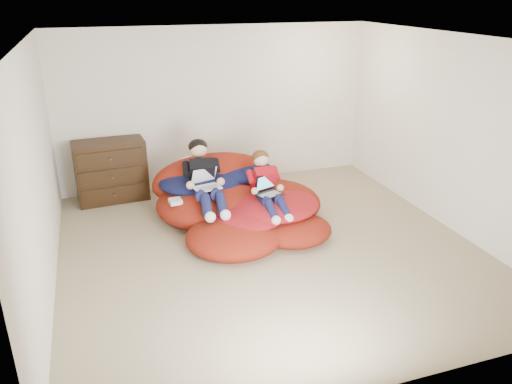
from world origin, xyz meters
The scene contains 9 objects.
room_shell centered at (0.00, 0.00, 0.22)m, with size 5.10×5.10×2.77m.
dresser centered at (-1.73, 2.23, 0.46)m, with size 1.06×0.61×0.92m.
beanbag_pile centered at (-0.15, 0.95, 0.27)m, with size 2.28×2.30×0.87m.
cream_pillow centered at (-0.62, 1.64, 0.62)m, with size 0.45×0.29×0.29m, color white.
older_boy centered at (-0.58, 0.96, 0.70)m, with size 0.39×1.23×0.76m.
younger_boy centered at (0.17, 0.61, 0.62)m, with size 0.30×1.02×0.70m.
laptop_white centered at (-0.58, 0.87, 0.63)m, with size 0.38×0.41×0.23m.
laptop_black centered at (0.17, 0.55, 0.56)m, with size 0.39×0.39×0.25m.
power_adapter centered at (-1.00, 0.86, 0.42)m, with size 0.16×0.16×0.06m, color white.
Camera 1 is at (-1.89, -5.15, 3.00)m, focal length 35.00 mm.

